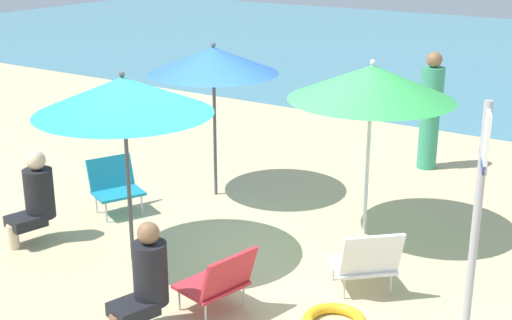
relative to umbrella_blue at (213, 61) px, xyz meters
The scene contains 11 objects.
ground_plane 2.41m from the umbrella_blue, 46.60° to the right, with size 40.00×40.00×0.00m, color #CCB789.
umbrella_blue is the anchor object (origin of this frame).
umbrella_green 2.09m from the umbrella_blue, ahead, with size 1.75×1.75×1.94m.
umbrella_teal 2.01m from the umbrella_blue, 78.73° to the right, with size 1.73×1.73×1.95m.
beach_chair_a 3.23m from the umbrella_blue, 53.10° to the right, with size 0.64×0.66×0.62m.
beach_chair_b 1.88m from the umbrella_blue, 121.17° to the right, with size 0.69×0.71×0.64m.
beach_chair_c 3.28m from the umbrella_blue, 26.14° to the right, with size 0.78×0.78×0.67m.
person_a 2.60m from the umbrella_blue, 109.74° to the right, with size 0.39×0.55×1.01m.
person_b 3.42m from the umbrella_blue, 64.14° to the right, with size 0.39×0.53×0.96m.
person_c 3.22m from the umbrella_blue, 52.96° to the left, with size 0.31×0.31×1.64m.
warning_sign 4.35m from the umbrella_blue, 28.59° to the right, with size 0.18×0.46×2.14m.
Camera 1 is at (3.85, -5.52, 3.23)m, focal length 49.60 mm.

